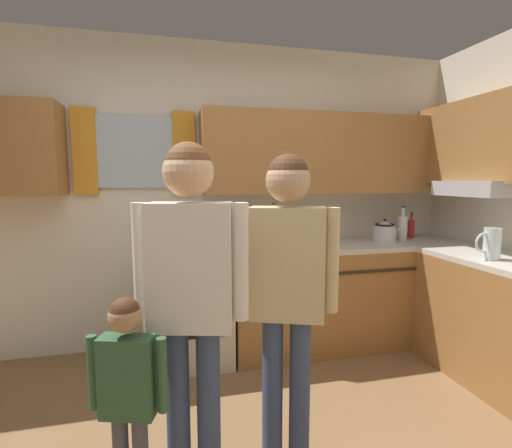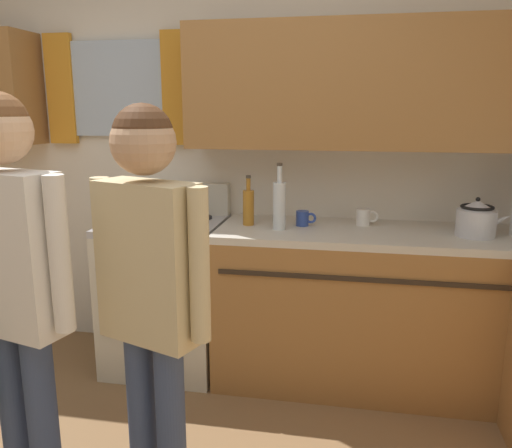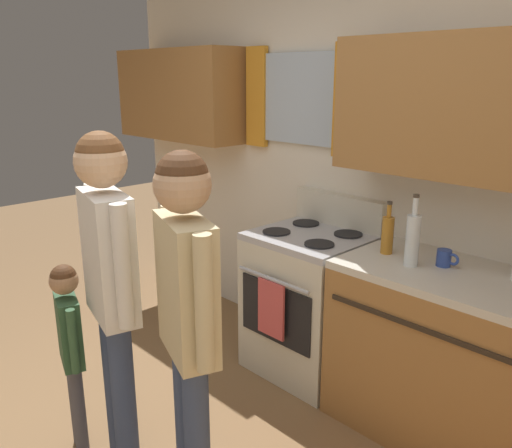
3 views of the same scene
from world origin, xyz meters
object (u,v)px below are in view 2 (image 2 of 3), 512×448
at_px(mug_ceramic_white, 364,217).
at_px(adult_holding_child, 13,270).
at_px(mug_cobalt_blue, 303,218).
at_px(bottle_oil_amber, 248,206).
at_px(bottle_tall_clear, 279,204).
at_px(stovetop_kettle, 477,218).
at_px(adult_in_plaid, 150,279).
at_px(stove_oven, 167,291).

distance_m(mug_ceramic_white, adult_holding_child, 1.88).
height_order(mug_cobalt_blue, adult_holding_child, adult_holding_child).
bearing_deg(bottle_oil_amber, adult_holding_child, -112.58).
distance_m(bottle_oil_amber, bottle_tall_clear, 0.21).
xyz_separation_m(stovetop_kettle, adult_holding_child, (-1.77, -1.28, 0.02)).
bearing_deg(adult_holding_child, adult_in_plaid, 8.23).
bearing_deg(adult_holding_child, mug_cobalt_blue, 57.67).
bearing_deg(bottle_oil_amber, stovetop_kettle, -2.02).
height_order(stovetop_kettle, adult_holding_child, adult_holding_child).
height_order(mug_ceramic_white, adult_in_plaid, adult_in_plaid).
xyz_separation_m(stove_oven, bottle_oil_amber, (0.51, 0.01, 0.54)).
bearing_deg(mug_ceramic_white, mug_cobalt_blue, -167.45).
relative_size(bottle_tall_clear, stovetop_kettle, 1.34).
bearing_deg(bottle_tall_clear, bottle_oil_amber, 157.97).
distance_m(stove_oven, mug_ceramic_white, 1.26).
height_order(mug_ceramic_white, adult_holding_child, adult_holding_child).
relative_size(mug_ceramic_white, mug_cobalt_blue, 1.09).
relative_size(bottle_tall_clear, adult_in_plaid, 0.23).
xyz_separation_m(mug_cobalt_blue, adult_in_plaid, (-0.40, -1.30, 0.04)).
height_order(bottle_oil_amber, adult_holding_child, adult_holding_child).
bearing_deg(mug_ceramic_white, bottle_oil_amber, -170.27).
distance_m(stove_oven, bottle_oil_amber, 0.74).
distance_m(stovetop_kettle, adult_holding_child, 2.19).
bearing_deg(bottle_tall_clear, stove_oven, 174.56).
bearing_deg(adult_holding_child, bottle_tall_clear, 59.40).
relative_size(stove_oven, mug_cobalt_blue, 9.58).
distance_m(stove_oven, adult_in_plaid, 1.42).
relative_size(stove_oven, mug_ceramic_white, 8.76).
xyz_separation_m(bottle_tall_clear, adult_in_plaid, (-0.27, -1.18, -0.05)).
relative_size(bottle_oil_amber, adult_in_plaid, 0.18).
bearing_deg(stovetop_kettle, bottle_oil_amber, 177.98).
xyz_separation_m(stovetop_kettle, adult_in_plaid, (-1.31, -1.22, -0.01)).
height_order(stove_oven, bottle_oil_amber, bottle_oil_amber).
relative_size(mug_ceramic_white, adult_in_plaid, 0.08).
xyz_separation_m(mug_ceramic_white, adult_holding_child, (-1.20, -1.44, 0.06)).
bearing_deg(stove_oven, adult_holding_child, -92.01).
distance_m(bottle_oil_amber, mug_ceramic_white, 0.66).
bearing_deg(adult_holding_child, stove_oven, 87.99).
xyz_separation_m(bottle_oil_amber, adult_holding_child, (-0.55, -1.33, 0.00)).
xyz_separation_m(stove_oven, bottle_tall_clear, (0.69, -0.07, 0.57)).
relative_size(mug_ceramic_white, stovetop_kettle, 0.46).
xyz_separation_m(stove_oven, stovetop_kettle, (1.72, -0.03, 0.53)).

